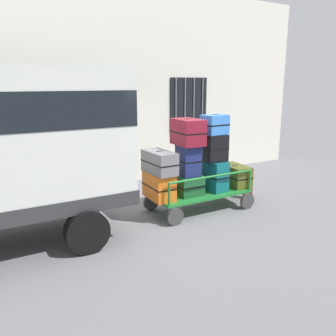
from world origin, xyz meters
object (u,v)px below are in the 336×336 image
(suitcase_left_bottom, at_px, (159,186))
(suitcase_left_middle, at_px, (159,162))
(luggage_cart, at_px, (200,195))
(suitcase_midright_bottom, at_px, (235,175))
(suitcase_center_middle, at_px, (212,147))
(suitcase_center_bottom, at_px, (212,175))
(backpack, at_px, (247,189))
(suitcase_midleft_bottom, at_px, (187,184))
(suitcase_midleft_middle, at_px, (188,160))
(suitcase_center_top, at_px, (215,125))
(suitcase_midleft_top, at_px, (188,132))

(suitcase_left_bottom, relative_size, suitcase_left_middle, 0.95)
(luggage_cart, distance_m, suitcase_midright_bottom, 1.00)
(luggage_cart, distance_m, suitcase_left_bottom, 1.01)
(suitcase_left_bottom, xyz_separation_m, suitcase_center_middle, (1.27, -0.00, 0.65))
(suitcase_center_bottom, xyz_separation_m, backpack, (1.07, 0.06, -0.49))
(suitcase_midleft_bottom, bearing_deg, suitcase_midright_bottom, -0.12)
(suitcase_midleft_bottom, distance_m, suitcase_center_bottom, 0.64)
(luggage_cart, relative_size, suitcase_midleft_middle, 3.47)
(suitcase_left_middle, height_order, suitcase_center_top, suitcase_center_top)
(suitcase_left_middle, xyz_separation_m, suitcase_center_middle, (1.27, 0.02, 0.17))
(luggage_cart, bearing_deg, suitcase_midleft_top, -179.48)
(suitcase_center_bottom, bearing_deg, suitcase_center_top, -90.00)
(luggage_cart, bearing_deg, backpack, 3.21)
(suitcase_midleft_top, height_order, suitcase_center_bottom, suitcase_midleft_top)
(suitcase_left_bottom, xyz_separation_m, suitcase_left_middle, (0.00, -0.03, 0.48))
(suitcase_midleft_bottom, relative_size, suitcase_center_bottom, 0.82)
(suitcase_center_top, distance_m, backpack, 1.90)
(suitcase_midleft_bottom, relative_size, suitcase_midleft_top, 0.85)
(suitcase_midleft_middle, xyz_separation_m, suitcase_center_top, (0.63, -0.00, 0.68))
(suitcase_left_bottom, relative_size, suitcase_center_top, 1.49)
(suitcase_left_bottom, bearing_deg, suitcase_midright_bottom, -0.67)
(suitcase_left_middle, xyz_separation_m, suitcase_center_bottom, (1.27, 0.01, -0.42))
(suitcase_left_middle, bearing_deg, suitcase_center_top, -2.02)
(suitcase_left_middle, xyz_separation_m, suitcase_midleft_middle, (0.63, -0.04, -0.02))
(suitcase_midleft_bottom, bearing_deg, luggage_cart, -3.41)
(suitcase_midleft_middle, relative_size, suitcase_midright_bottom, 0.74)
(suitcase_left_middle, bearing_deg, suitcase_midright_bottom, 0.12)
(luggage_cart, xyz_separation_m, suitcase_midleft_middle, (-0.32, -0.03, 0.78))
(suitcase_midright_bottom, bearing_deg, suitcase_center_top, -175.60)
(suitcase_left_bottom, bearing_deg, suitcase_center_middle, -0.16)
(suitcase_center_bottom, height_order, suitcase_center_top, suitcase_center_top)
(suitcase_left_bottom, distance_m, suitcase_midleft_top, 1.20)
(suitcase_center_top, xyz_separation_m, backpack, (1.07, 0.11, -1.56))
(suitcase_midleft_top, bearing_deg, suitcase_midright_bottom, 0.86)
(suitcase_center_top, bearing_deg, suitcase_midleft_middle, 179.80)
(suitcase_left_bottom, bearing_deg, suitcase_center_top, -3.20)
(suitcase_midleft_bottom, distance_m, suitcase_midleft_middle, 0.51)
(suitcase_left_middle, height_order, suitcase_center_bottom, suitcase_left_middle)
(suitcase_left_middle, bearing_deg, suitcase_center_middle, 1.02)
(luggage_cart, xyz_separation_m, suitcase_left_bottom, (-0.95, 0.04, 0.33))
(luggage_cart, relative_size, suitcase_midleft_top, 2.96)
(luggage_cart, xyz_separation_m, suitcase_midleft_top, (-0.32, -0.00, 1.34))
(suitcase_left_bottom, xyz_separation_m, suitcase_midright_bottom, (1.90, -0.02, -0.03))
(suitcase_left_bottom, xyz_separation_m, suitcase_center_bottom, (1.27, -0.02, 0.06))
(suitcase_left_middle, relative_size, suitcase_midleft_middle, 1.33)
(luggage_cart, bearing_deg, suitcase_center_top, -5.87)
(suitcase_left_middle, bearing_deg, suitcase_center_bottom, 0.31)
(suitcase_midleft_top, distance_m, suitcase_center_bottom, 1.15)
(suitcase_center_middle, relative_size, suitcase_center_top, 1.11)
(suitcase_center_middle, height_order, backpack, suitcase_center_middle)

